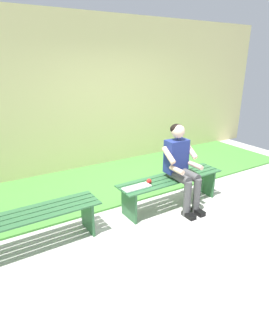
% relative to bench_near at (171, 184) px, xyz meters
% --- Properties ---
extents(ground_plane, '(10.00, 7.00, 0.04)m').
position_rel_bench_near_xyz_m(ground_plane, '(1.07, 1.00, -0.38)').
color(ground_plane, beige).
extents(grass_strip, '(9.00, 2.00, 0.03)m').
position_rel_bench_near_xyz_m(grass_strip, '(1.07, -1.36, -0.35)').
color(grass_strip, '#478C38').
rests_on(grass_strip, ground).
extents(brick_wall, '(9.50, 0.24, 2.98)m').
position_rel_bench_near_xyz_m(brick_wall, '(0.50, -2.36, 1.13)').
color(brick_wall, '#D1C684').
rests_on(brick_wall, ground).
extents(bench_near, '(1.76, 0.46, 0.47)m').
position_rel_bench_near_xyz_m(bench_near, '(0.00, 0.00, 0.00)').
color(bench_near, '#2D6038').
rests_on(bench_near, ground).
extents(bench_far, '(1.78, 0.46, 0.47)m').
position_rel_bench_near_xyz_m(bench_far, '(2.14, 0.00, 0.00)').
color(bench_far, '#2D6038').
rests_on(bench_far, ground).
extents(person_seated, '(0.50, 0.69, 1.28)m').
position_rel_bench_near_xyz_m(person_seated, '(-0.09, 0.10, 0.35)').
color(person_seated, navy).
rests_on(person_seated, ground).
extents(apple, '(0.07, 0.07, 0.07)m').
position_rel_bench_near_xyz_m(apple, '(0.42, 0.02, 0.15)').
color(apple, red).
rests_on(apple, bench_near).
extents(book_open, '(0.42, 0.17, 0.02)m').
position_rel_bench_near_xyz_m(book_open, '(0.66, 0.06, 0.12)').
color(book_open, white).
rests_on(book_open, bench_near).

